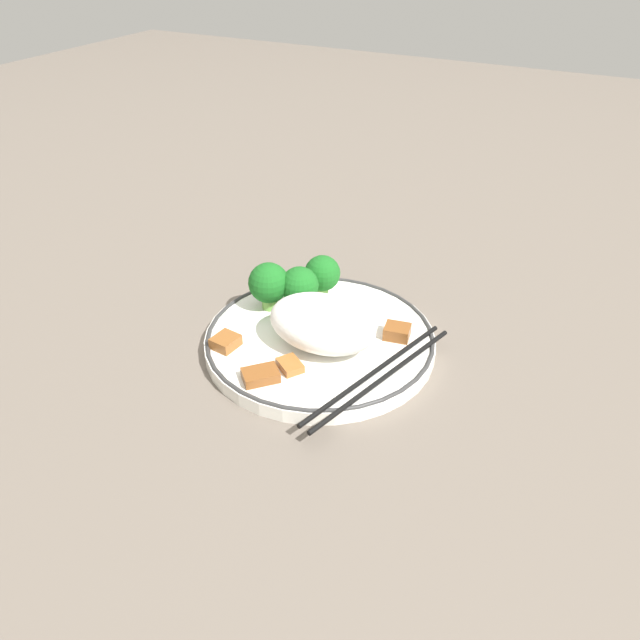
% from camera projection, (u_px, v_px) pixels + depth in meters
% --- Properties ---
extents(ground_plane, '(3.00, 3.00, 0.00)m').
position_uv_depth(ground_plane, '(320.00, 346.00, 0.69)').
color(ground_plane, '#665B51').
extents(plate, '(0.25, 0.25, 0.02)m').
position_uv_depth(plate, '(320.00, 339.00, 0.68)').
color(plate, white).
rests_on(plate, ground_plane).
extents(rice_mound, '(0.12, 0.08, 0.05)m').
position_uv_depth(rice_mound, '(322.00, 323.00, 0.65)').
color(rice_mound, white).
rests_on(rice_mound, plate).
extents(broccoli_back_left, '(0.04, 0.04, 0.05)m').
position_uv_depth(broccoli_back_left, '(322.00, 274.00, 0.73)').
color(broccoli_back_left, '#72AD4C').
rests_on(broccoli_back_left, plate).
extents(broccoli_back_center, '(0.04, 0.04, 0.05)m').
position_uv_depth(broccoli_back_center, '(300.00, 286.00, 0.71)').
color(broccoli_back_center, '#72AD4C').
rests_on(broccoli_back_center, plate).
extents(broccoli_back_right, '(0.05, 0.05, 0.06)m').
position_uv_depth(broccoli_back_right, '(269.00, 284.00, 0.71)').
color(broccoli_back_right, '#72AD4C').
rests_on(broccoli_back_right, plate).
extents(meat_near_front, '(0.03, 0.03, 0.01)m').
position_uv_depth(meat_near_front, '(397.00, 332.00, 0.67)').
color(meat_near_front, brown).
rests_on(meat_near_front, plate).
extents(meat_near_left, '(0.04, 0.04, 0.01)m').
position_uv_depth(meat_near_left, '(339.00, 322.00, 0.69)').
color(meat_near_left, '#995B28').
rests_on(meat_near_left, plate).
extents(meat_near_right, '(0.03, 0.03, 0.01)m').
position_uv_depth(meat_near_right, '(226.00, 342.00, 0.66)').
color(meat_near_right, brown).
rests_on(meat_near_right, plate).
extents(meat_near_back, '(0.03, 0.03, 0.01)m').
position_uv_depth(meat_near_back, '(290.00, 365.00, 0.63)').
color(meat_near_back, '#995B28').
rests_on(meat_near_back, plate).
extents(meat_on_rice_edge, '(0.04, 0.04, 0.01)m').
position_uv_depth(meat_on_rice_edge, '(261.00, 375.00, 0.61)').
color(meat_on_rice_edge, brown).
rests_on(meat_on_rice_edge, plate).
extents(chopsticks, '(0.08, 0.21, 0.01)m').
position_uv_depth(chopsticks, '(379.00, 375.00, 0.62)').
color(chopsticks, black).
rests_on(chopsticks, plate).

